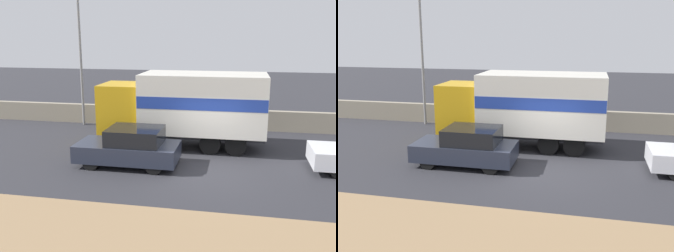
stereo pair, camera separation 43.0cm
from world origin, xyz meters
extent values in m
plane|color=#2D2D33|center=(0.00, 0.00, 0.00)|extent=(80.00, 80.00, 0.00)
cube|color=gray|center=(0.00, 6.60, 0.53)|extent=(60.00, 0.35, 1.05)
cylinder|color=gray|center=(-7.37, 6.06, 3.46)|extent=(0.14, 0.14, 6.91)
cube|color=gold|center=(-4.02, 2.91, 1.58)|extent=(1.89, 2.11, 2.36)
cube|color=black|center=(-4.94, 2.91, 2.05)|extent=(0.06, 1.79, 1.04)
cube|color=#2D2D33|center=(-0.42, 2.91, 0.65)|extent=(5.30, 1.42, 0.25)
cube|color=silver|center=(-0.42, 2.91, 2.02)|extent=(5.30, 2.59, 2.50)
cube|color=navy|center=(-0.42, 2.91, 2.17)|extent=(5.28, 2.61, 0.50)
cylinder|color=black|center=(-4.02, 2.03, 0.44)|extent=(0.88, 0.28, 0.88)
cylinder|color=black|center=(-4.02, 3.80, 0.44)|extent=(0.88, 0.28, 0.88)
cylinder|color=black|center=(1.04, 2.03, 0.44)|extent=(0.88, 0.28, 0.88)
cylinder|color=black|center=(1.04, 3.80, 0.44)|extent=(0.88, 0.28, 0.88)
cylinder|color=black|center=(-0.02, 2.03, 0.44)|extent=(0.88, 0.28, 0.88)
cylinder|color=black|center=(-0.02, 3.80, 0.44)|extent=(0.88, 0.28, 0.88)
cube|color=#282D3D|center=(-2.98, 0.03, 0.55)|extent=(3.86, 1.77, 0.65)
cube|color=black|center=(-2.67, 0.03, 1.18)|extent=(2.01, 1.63, 0.61)
cylinder|color=black|center=(-4.18, -0.73, 0.31)|extent=(0.61, 0.20, 0.61)
cylinder|color=black|center=(-4.18, 0.80, 0.31)|extent=(0.61, 0.20, 0.61)
cylinder|color=black|center=(-1.79, -0.73, 0.31)|extent=(0.61, 0.20, 0.61)
cylinder|color=black|center=(-1.79, 0.80, 0.31)|extent=(0.61, 0.20, 0.61)
cylinder|color=black|center=(4.61, 1.64, 0.32)|extent=(0.64, 0.20, 0.64)
camera|label=1|loc=(1.11, -13.03, 4.84)|focal=40.00mm
camera|label=2|loc=(1.53, -12.94, 4.84)|focal=40.00mm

